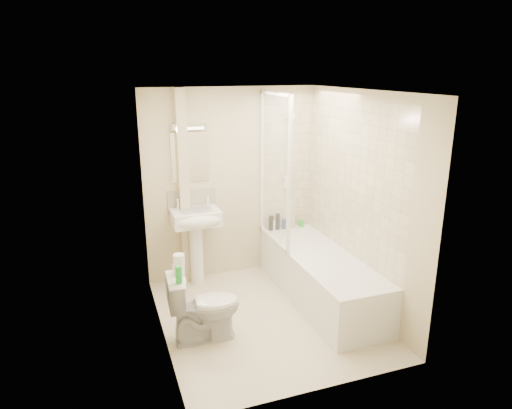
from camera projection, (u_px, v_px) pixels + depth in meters
name	position (u px, v px, depth m)	size (l,w,h in m)	color
floor	(266.00, 317.00, 4.98)	(2.50, 2.50, 0.00)	beige
wall_back	(232.00, 184.00, 5.76)	(2.20, 0.02, 2.40)	beige
wall_left	(157.00, 224.00, 4.28)	(0.02, 2.50, 2.40)	beige
wall_right	(360.00, 202.00, 4.99)	(0.02, 2.50, 2.40)	beige
ceiling	(267.00, 91.00, 4.29)	(2.20, 2.50, 0.02)	white
tile_back	(287.00, 163.00, 5.93)	(0.70, 0.01, 1.75)	beige
tile_right	(351.00, 178.00, 5.10)	(0.01, 2.10, 1.75)	beige
pipe_boxing	(184.00, 189.00, 5.51)	(0.12, 0.12, 2.40)	beige
splashback	(192.00, 201.00, 5.64)	(0.60, 0.01, 0.30)	beige
mirror	(190.00, 157.00, 5.48)	(0.46, 0.01, 0.60)	white
strip_light	(189.00, 126.00, 5.35)	(0.42, 0.07, 0.07)	silver
bathtub	(320.00, 275.00, 5.31)	(0.70, 2.10, 0.55)	white
shower_screen	(274.00, 170.00, 5.41)	(0.04, 0.92, 1.80)	white
shower_fixture	(288.00, 154.00, 5.85)	(0.10, 0.16, 0.99)	white
pedestal_sink	(196.00, 226.00, 5.51)	(0.57, 0.51, 1.10)	white
bottle_black_a	(271.00, 223.00, 6.00)	(0.06, 0.06, 0.20)	black
bottle_white_a	(273.00, 225.00, 6.02)	(0.05, 0.05, 0.13)	white
bottle_black_b	(278.00, 222.00, 6.03)	(0.05, 0.05, 0.22)	black
bottle_blue	(284.00, 224.00, 6.07)	(0.06, 0.06, 0.13)	navy
bottle_cream	(293.00, 222.00, 6.11)	(0.05, 0.05, 0.16)	beige
bottle_green	(301.00, 223.00, 6.16)	(0.06, 0.06, 0.09)	green
toilet	(204.00, 306.00, 4.49)	(0.72, 0.43, 0.71)	white
toilet_roll_lower	(179.00, 269.00, 4.36)	(0.11, 0.11, 0.09)	white
toilet_roll_upper	(179.00, 260.00, 4.34)	(0.11, 0.11, 0.11)	white
green_bottle	(179.00, 274.00, 4.17)	(0.06, 0.06, 0.17)	green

